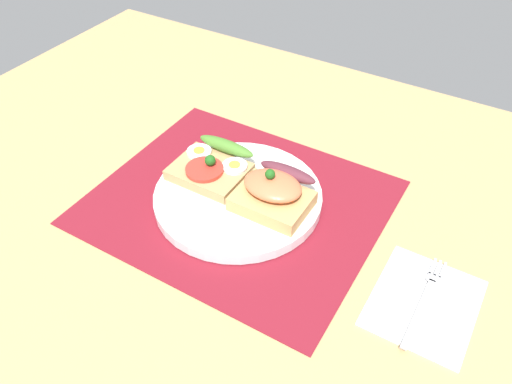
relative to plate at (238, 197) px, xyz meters
The scene contains 7 objects.
ground_plane 2.70cm from the plate, ahead, with size 120.00×90.00×3.20cm, color tan.
placemat 0.95cm from the plate, ahead, with size 40.06×34.07×0.30cm, color maroon.
plate is the anchor object (origin of this frame).
sandwich_egg_tomato 6.21cm from the plate, 161.58° to the left, with size 10.70×9.86×3.80cm.
sandwich_salmon 6.17cm from the plate, ahead, with size 10.15×9.26×5.65cm.
napkin 28.75cm from the plate, ahead, with size 11.83×13.92×0.60cm, color white.
fork 28.62cm from the plate, ahead, with size 1.62×14.51×0.32cm.
Camera 1 is at (30.24, -45.85, 51.24)cm, focal length 36.40 mm.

